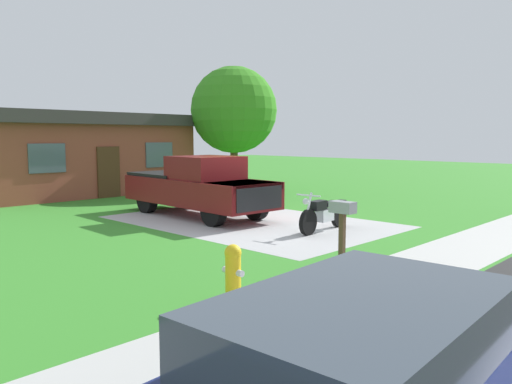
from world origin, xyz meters
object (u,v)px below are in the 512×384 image
object	(u,v)px
fire_hydrant	(233,273)
parked_sedan	(367,379)
motorcycle	(324,213)
shade_tree	(234,110)
pickup_truck	(197,186)
neighbor_house	(79,153)
mailbox	(342,216)

from	to	relation	value
fire_hydrant	parked_sedan	world-z (taller)	parked_sedan
motorcycle	shade_tree	bearing A→B (deg)	58.76
parked_sedan	pickup_truck	bearing A→B (deg)	56.32
shade_tree	neighbor_house	size ratio (longest dim) A/B	0.60
parked_sedan	shade_tree	size ratio (longest dim) A/B	0.79
fire_hydrant	shade_tree	world-z (taller)	shade_tree
parked_sedan	shade_tree	world-z (taller)	shade_tree
mailbox	neighbor_house	distance (m)	16.04
mailbox	pickup_truck	bearing A→B (deg)	73.40
parked_sedan	mailbox	distance (m)	6.08
parked_sedan	mailbox	world-z (taller)	parked_sedan
motorcycle	fire_hydrant	distance (m)	6.10
pickup_truck	shade_tree	xyz separation A→B (m)	(6.51, 5.17, 2.80)
motorcycle	mailbox	distance (m)	3.70
parked_sedan	neighbor_house	distance (m)	20.82
fire_hydrant	shade_tree	bearing A→B (deg)	46.49
parked_sedan	fire_hydrant	bearing A→B (deg)	60.31
motorcycle	fire_hydrant	bearing A→B (deg)	-156.55
shade_tree	motorcycle	bearing A→B (deg)	-121.24
pickup_truck	parked_sedan	world-z (taller)	pickup_truck
shade_tree	neighbor_house	distance (m)	7.30
motorcycle	parked_sedan	bearing A→B (deg)	-141.80
pickup_truck	neighbor_house	size ratio (longest dim) A/B	0.59
motorcycle	fire_hydrant	xyz separation A→B (m)	(-5.60, -2.43, -0.05)
motorcycle	neighbor_house	size ratio (longest dim) A/B	0.23
shade_tree	fire_hydrant	bearing A→B (deg)	-133.51
pickup_truck	shade_tree	size ratio (longest dim) A/B	0.98
pickup_truck	mailbox	size ratio (longest dim) A/B	4.53
motorcycle	neighbor_house	xyz separation A→B (m)	(-0.11, 13.36, 1.32)
parked_sedan	neighbor_house	size ratio (longest dim) A/B	0.48
shade_tree	neighbor_house	xyz separation A→B (m)	(-5.94, 3.76, -1.96)
pickup_truck	fire_hydrant	bearing A→B (deg)	-125.62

